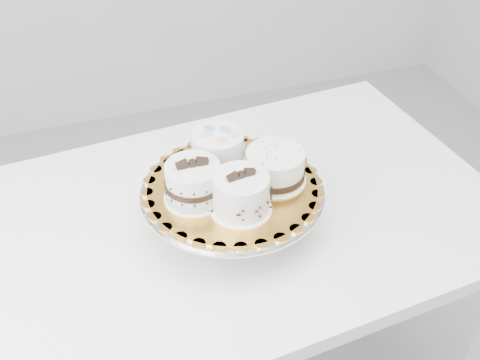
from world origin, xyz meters
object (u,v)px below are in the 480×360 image
object	(u,v)px
table	(243,237)
cake_stand	(233,200)
cake_dots	(218,150)
cake_ribbon	(275,167)
cake_banded	(193,183)
cake_swirl	(241,194)
cake_board	(232,187)

from	to	relation	value
table	cake_stand	distance (m)	0.17
cake_dots	cake_ribbon	world-z (taller)	cake_dots
cake_stand	table	bearing A→B (deg)	48.97
table	cake_ribbon	world-z (taller)	cake_ribbon
cake_banded	cake_ribbon	xyz separation A→B (m)	(0.17, 0.00, -0.00)
table	cake_banded	world-z (taller)	cake_banded
cake_swirl	cake_ribbon	distance (m)	0.12
cake_stand	cake_banded	world-z (taller)	cake_banded
cake_ribbon	cake_stand	bearing A→B (deg)	-163.57
cake_swirl	cake_dots	bearing A→B (deg)	82.23
cake_stand	cake_banded	size ratio (longest dim) A/B	3.13
cake_board	cake_ribbon	size ratio (longest dim) A/B	2.27
cake_stand	cake_board	bearing A→B (deg)	-90.00
cake_swirl	cake_banded	bearing A→B (deg)	133.18
cake_swirl	cake_banded	world-z (taller)	cake_banded
cake_stand	cake_banded	bearing A→B (deg)	-173.26
table	cake_ribbon	bearing A→B (deg)	-49.80
table	cake_board	bearing A→B (deg)	-136.39
cake_swirl	cake_dots	size ratio (longest dim) A/B	0.87
cake_stand	cake_banded	xyz separation A→B (m)	(-0.08, -0.01, 0.07)
cake_swirl	cake_ribbon	size ratio (longest dim) A/B	0.80
cake_board	cake_swirl	size ratio (longest dim) A/B	2.84
cake_banded	cake_board	bearing A→B (deg)	8.07
cake_banded	cake_ribbon	bearing A→B (deg)	2.78
cake_board	cake_ribbon	world-z (taller)	cake_ribbon
cake_stand	cake_dots	bearing A→B (deg)	94.45
cake_stand	cake_board	world-z (taller)	cake_board
cake_board	cake_swirl	distance (m)	0.08
cake_ribbon	cake_banded	bearing A→B (deg)	-158.70
cake_banded	table	bearing A→B (deg)	25.48
cake_dots	cake_banded	bearing A→B (deg)	-153.06
cake_board	cake_banded	world-z (taller)	cake_banded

